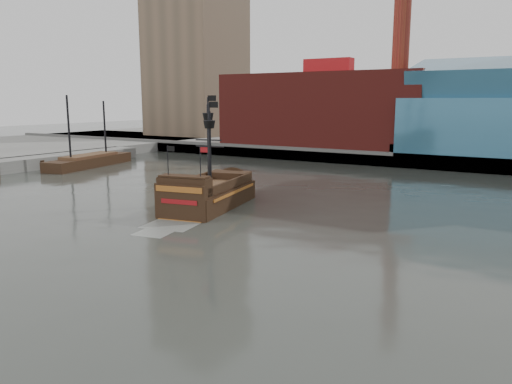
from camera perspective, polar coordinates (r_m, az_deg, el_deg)
The scene contains 7 objects.
ground at distance 33.86m, azimuth -6.93°, elevation -9.65°, with size 400.00×400.00×0.00m, color #2A2D28.
promenade_far at distance 118.98m, azimuth 21.76°, elevation 4.56°, with size 220.00×60.00×2.00m, color slate.
seawall at distance 90.16m, azimuth 18.51°, elevation 3.32°, with size 220.00×1.00×2.60m, color #4C4C49.
pier at distance 95.85m, azimuth -23.30°, elevation 3.22°, with size 6.00×40.00×2.00m, color slate.
skyline at distance 111.14m, azimuth 24.66°, elevation 16.19°, with size 149.00×45.00×62.00m.
pirate_ship at distance 54.85m, azimuth -5.40°, elevation -0.56°, with size 8.46×18.09×13.03m.
docked_vessel at distance 93.65m, azimuth -18.47°, elevation 3.28°, with size 8.06×19.69×13.07m.
Camera 1 is at (19.90, -24.83, 11.56)m, focal length 35.00 mm.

